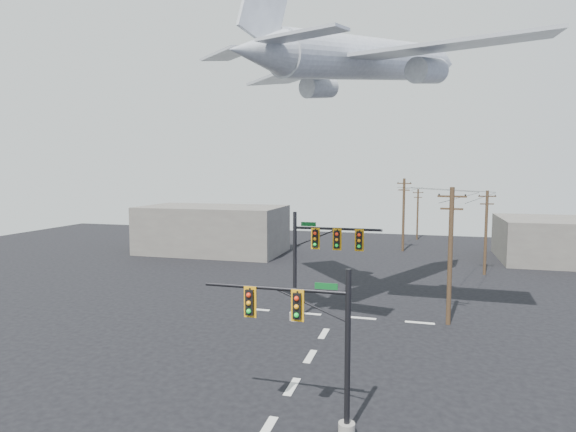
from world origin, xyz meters
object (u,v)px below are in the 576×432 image
(utility_pole_b, at_px, (486,231))
(utility_pole_c, at_px, (404,213))
(utility_pole_d, at_px, (418,213))
(signal_mast_near, at_px, (315,344))
(airliner, at_px, (370,60))
(signal_mast_far, at_px, (315,261))
(utility_pole_a, at_px, (450,253))

(utility_pole_b, xyz_separation_m, utility_pole_c, (-8.55, 12.70, 0.52))
(utility_pole_c, distance_m, utility_pole_d, 11.76)
(signal_mast_near, height_order, airliner, airliner)
(utility_pole_b, height_order, utility_pole_d, utility_pole_b)
(signal_mast_far, bearing_deg, airliner, 40.74)
(utility_pole_c, xyz_separation_m, airliner, (-1.55, -29.57, 13.29))
(utility_pole_c, bearing_deg, signal_mast_near, -69.67)
(utility_pole_d, bearing_deg, utility_pole_a, -104.83)
(utility_pole_b, height_order, utility_pole_c, utility_pole_c)
(signal_mast_near, relative_size, utility_pole_a, 0.71)
(signal_mast_near, relative_size, utility_pole_d, 0.87)
(utility_pole_a, xyz_separation_m, utility_pole_c, (-4.15, 30.40, 0.06))
(signal_mast_near, bearing_deg, utility_pole_c, 87.74)
(signal_mast_far, height_order, utility_pole_d, utility_pole_d)
(utility_pole_d, bearing_deg, airliner, -112.67)
(utility_pole_a, height_order, utility_pole_b, utility_pole_a)
(utility_pole_b, xyz_separation_m, airliner, (-10.10, -16.87, 13.81))
(utility_pole_b, bearing_deg, utility_pole_c, 112.58)
(utility_pole_c, height_order, utility_pole_d, utility_pole_c)
(airliner, bearing_deg, utility_pole_c, 24.98)
(utility_pole_a, distance_m, utility_pole_b, 18.25)
(utility_pole_c, bearing_deg, signal_mast_far, -75.84)
(signal_mast_far, height_order, airliner, airliner)
(signal_mast_near, distance_m, utility_pole_d, 57.86)
(utility_pole_c, distance_m, airliner, 32.45)
(utility_pole_a, relative_size, utility_pole_c, 0.99)
(utility_pole_a, xyz_separation_m, airliner, (-5.69, 0.84, 13.35))
(utility_pole_d, height_order, airliner, airliner)
(utility_pole_a, xyz_separation_m, utility_pole_d, (-2.43, 42.00, -0.88))
(utility_pole_b, bearing_deg, signal_mast_far, -135.55)
(utility_pole_b, relative_size, airliner, 0.35)
(signal_mast_near, distance_m, signal_mast_far, 14.12)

